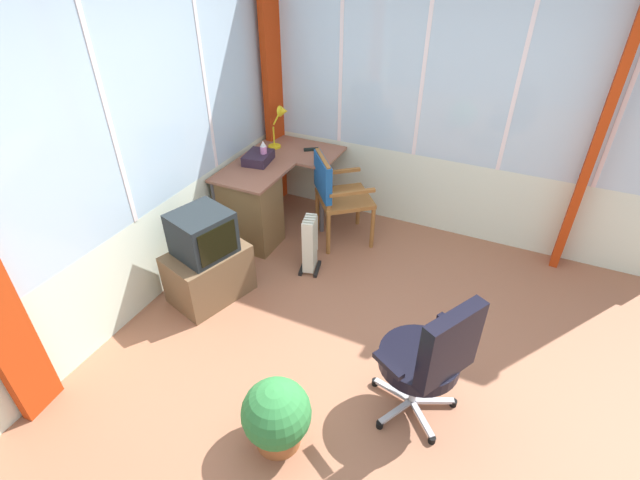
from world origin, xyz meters
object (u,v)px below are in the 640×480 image
Objects in this scene: desk_lamp at (281,120)px; office_chair at (431,356)px; tv_remote at (311,149)px; potted_plant at (277,415)px; spray_bottle at (264,152)px; paper_tray at (258,158)px; tv_on_stand at (207,261)px; space_heater at (310,243)px; wooden_armchair at (333,189)px; desk at (254,205)px.

desk_lamp reaches higher than office_chair.
tv_remote is 2.78m from potted_plant.
spray_bottle is 0.08m from paper_tray.
tv_on_stand is at bearing -171.95° from paper_tray.
paper_tray is at bearing 60.60° from space_heater.
space_heater is at bearing 171.96° from tv_remote.
wooden_armchair is (-0.37, -0.74, -0.43)m from desk_lamp.
office_chair is (-1.27, -2.03, 0.15)m from desk.
desk_lamp is 2.96m from potted_plant.
desk is 5.74× the size of spray_bottle.
tv_on_stand is at bearing 51.17° from potted_plant.
paper_tray is at bearing 14.31° from desk.
tv_remote is 0.15× the size of office_chair.
wooden_armchair is 1.64× the size of space_heater.
tv_on_stand is at bearing 78.43° from office_chair.
desk_lamp is at bearing 4.01° from desk.
space_heater is 1.75m from potted_plant.
tv_remote is 0.53m from spray_bottle.
spray_bottle is at bearing 2.92° from desk.
office_chair is at bearing -171.86° from tv_remote.
spray_bottle reaches higher than potted_plant.
desk_lamp is at bearing 40.39° from space_heater.
desk is at bearing 125.23° from tv_remote.
space_heater is (-0.43, -0.76, -0.50)m from paper_tray.
spray_bottle reaches higher than space_heater.
spray_bottle is at bearing -175.30° from desk_lamp.
potted_plant is at bearing 127.15° from office_chair.
wooden_armchair is 1.36m from tv_on_stand.
office_chair reaches higher than tv_remote.
tv_remote is (0.71, -0.28, 0.35)m from desk.
space_heater is (-0.88, -0.75, -0.73)m from desk_lamp.
desk_lamp is 0.46m from spray_bottle.
spray_bottle is at bearing -61.13° from paper_tray.
desk is at bearing 6.26° from tv_on_stand.
tv_remote is at bearing -87.76° from desk_lamp.
space_heater is 1.13× the size of potted_plant.
potted_plant is (-1.84, -1.29, -0.14)m from desk.
paper_tray reaches higher than desk.
paper_tray is 2.59m from office_chair.
space_heater is at bearing 19.55° from potted_plant.
office_chair is at bearing -125.98° from paper_tray.
desk is 8.26× the size of tv_remote.
wooden_armchair is at bearing 1.14° from space_heater.
desk is 0.73m from space_heater.
wooden_armchair is 1.12× the size of tv_on_stand.
tv_remote is at bearing -36.36° from paper_tray.
tv_remote is at bearing 25.26° from space_heater.
potted_plant is at bearing -160.45° from space_heater.
desk_lamp is at bearing 63.28° from wooden_armchair.
tv_remote reaches higher than space_heater.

